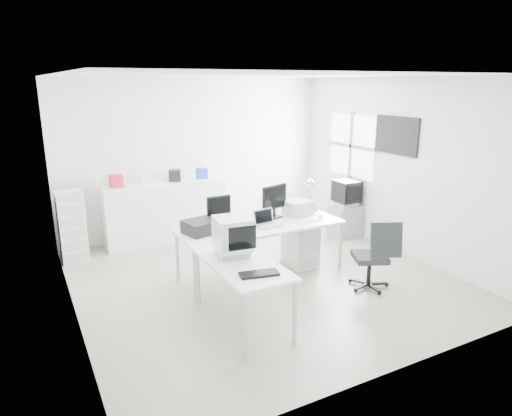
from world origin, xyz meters
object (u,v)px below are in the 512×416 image
laser_printer (298,208)px  main_desk (262,250)px  crt_monitor (233,239)px  filing_cabinet (72,227)px  drawer_pedestal (300,246)px  laptop (268,220)px  office_chair (370,254)px  inkjet_printer (203,226)px  crt_tv (347,193)px  sideboard (166,212)px  tv_cabinet (345,221)px  side_desk (243,292)px  lcd_monitor_large (274,202)px  lcd_monitor_small (219,211)px

laser_printer → main_desk: bearing=-170.9°
crt_monitor → filing_cabinet: size_ratio=0.37×
drawer_pedestal → laptop: (-0.65, -0.15, 0.55)m
office_chair → filing_cabinet: bearing=164.3°
inkjet_printer → crt_monitor: 0.96m
laptop → main_desk: bearing=108.4°
laptop → filing_cabinet: bearing=132.3°
main_desk → crt_tv: size_ratio=4.80×
office_chair → crt_tv: size_ratio=1.94×
drawer_pedestal → sideboard: bearing=125.7°
drawer_pedestal → tv_cabinet: drawer_pedestal is taller
inkjet_printer → laser_printer: 1.60m
side_desk → crt_monitor: (0.00, 0.25, 0.58)m
laptop → crt_monitor: (-0.90, -0.75, 0.10)m
laser_printer → filing_cabinet: bearing=144.6°
crt_tv → sideboard: bearing=156.1°
laser_printer → office_chair: (0.34, -1.28, -0.38)m
lcd_monitor_large → crt_tv: bearing=1.5°
inkjet_printer → laser_printer: bearing=-8.3°
office_chair → laser_printer: bearing=129.7°
sideboard → crt_tv: bearing=-23.9°
crt_monitor → office_chair: (1.94, -0.21, -0.47)m
office_chair → sideboard: bearing=145.4°
tv_cabinet → main_desk: bearing=-159.7°
lcd_monitor_large → sideboard: (-1.13, 1.85, -0.47)m
tv_cabinet → laser_printer: bearing=-157.7°
laser_printer → side_desk: bearing=-147.7°
laser_printer → filing_cabinet: filing_cabinet is taller
inkjet_printer → office_chair: size_ratio=0.51×
lcd_monitor_large → sideboard: size_ratio=0.23×
filing_cabinet → lcd_monitor_small: bearing=-42.2°
office_chair → drawer_pedestal: bearing=134.1°
drawer_pedestal → lcd_monitor_large: lcd_monitor_large is taller
side_desk → inkjet_printer: size_ratio=2.84×
office_chair → crt_monitor: bearing=-161.4°
lcd_monitor_small → sideboard: size_ratio=0.21×
laser_printer → office_chair: 1.38m
laptop → drawer_pedestal: bearing=4.8°
laser_printer → filing_cabinet: 3.52m
sideboard → laptop: bearing=-69.4°
crt_monitor → filing_cabinet: 3.13m
side_desk → drawer_pedestal: 1.93m
main_desk → tv_cabinet: 2.30m
main_desk → filing_cabinet: (-2.34, 1.87, 0.17)m
main_desk → lcd_monitor_large: lcd_monitor_large is taller
office_chair → laptop: bearing=162.1°
drawer_pedestal → office_chair: (0.39, -1.11, 0.18)m
drawer_pedestal → sideboard: 2.54m
inkjet_printer → sideboard: 2.03m
inkjet_printer → tv_cabinet: 3.14m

